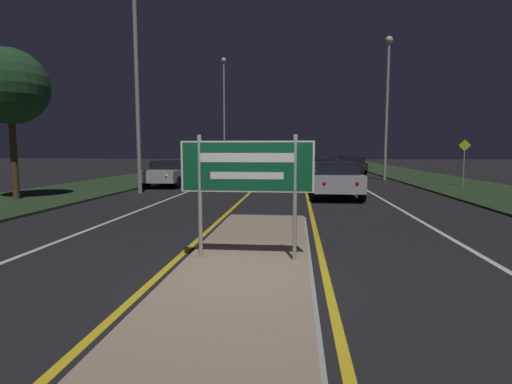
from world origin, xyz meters
TOP-DOWN VIEW (x-y plane):
  - ground_plane at (0.00, 0.00)m, footprint 160.00×160.00m
  - median_island at (0.00, 0.66)m, footprint 2.18×9.29m
  - verge_left at (-9.50, 20.00)m, footprint 5.00×100.00m
  - verge_right at (9.50, 20.00)m, footprint 5.00×100.00m
  - centre_line_yellow_left at (-1.28, 25.00)m, footprint 0.12×70.00m
  - centre_line_yellow_right at (1.28, 25.00)m, footprint 0.12×70.00m
  - lane_line_white_left at (-4.20, 25.00)m, footprint 0.12×70.00m
  - lane_line_white_right at (4.20, 25.00)m, footprint 0.12×70.00m
  - edge_line_white_left at (-7.20, 25.00)m, footprint 0.10×70.00m
  - edge_line_white_right at (7.20, 25.00)m, footprint 0.10×70.00m
  - highway_sign at (0.00, 0.66)m, footprint 2.22×0.07m
  - streetlight_left_near at (-6.17, 11.30)m, footprint 0.58×0.58m
  - streetlight_left_far at (-6.55, 34.58)m, footprint 0.51×0.51m
  - streetlight_right_near at (6.44, 20.32)m, footprint 0.47×0.47m
  - car_receding_0 at (2.39, 10.52)m, footprint 1.99×4.29m
  - car_receding_1 at (2.36, 18.77)m, footprint 2.02×4.46m
  - car_receding_2 at (5.51, 28.31)m, footprint 2.00×4.06m
  - car_receding_3 at (6.00, 35.80)m, footprint 1.95×4.53m
  - car_approaching_0 at (-5.97, 14.97)m, footprint 1.91×4.34m
  - car_approaching_1 at (-2.51, 28.87)m, footprint 1.87×4.29m
  - car_approaching_2 at (-2.49, 42.00)m, footprint 2.00×4.77m
  - warning_sign at (9.38, 15.62)m, footprint 0.60×0.06m
  - roadside_palm_left at (-9.80, 8.20)m, footprint 2.78×2.78m

SIDE VIEW (x-z plane):
  - ground_plane at x=0.00m, z-range 0.00..0.00m
  - centre_line_yellow_left at x=-1.28m, z-range 0.00..0.01m
  - centre_line_yellow_right at x=1.28m, z-range 0.00..0.01m
  - lane_line_white_left at x=-4.20m, z-range 0.00..0.01m
  - lane_line_white_right at x=4.20m, z-range 0.00..0.01m
  - edge_line_white_left at x=-7.20m, z-range 0.00..0.01m
  - edge_line_white_right at x=7.20m, z-range 0.00..0.01m
  - verge_left at x=-9.50m, z-range 0.00..0.08m
  - verge_right at x=9.50m, z-range 0.00..0.08m
  - median_island at x=0.00m, z-range -0.01..0.09m
  - car_receding_2 at x=5.51m, z-range 0.04..1.38m
  - car_approaching_0 at x=-5.97m, z-range 0.04..1.41m
  - car_approaching_1 at x=-2.51m, z-range 0.06..1.39m
  - car_receding_3 at x=6.00m, z-range 0.06..1.43m
  - car_receding_1 at x=2.36m, z-range 0.05..1.46m
  - car_receding_0 at x=2.39m, z-range 0.05..1.51m
  - car_approaching_2 at x=-2.49m, z-range 0.05..1.52m
  - warning_sign at x=9.38m, z-range 0.32..2.71m
  - highway_sign at x=0.00m, z-range 0.53..2.61m
  - roadside_palm_left at x=-9.80m, z-range 1.46..7.05m
  - streetlight_right_near at x=6.44m, z-range 1.02..9.95m
  - streetlight_left_far at x=-6.55m, z-range 1.33..12.44m
  - streetlight_left_near at x=-6.17m, z-range 1.78..13.00m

